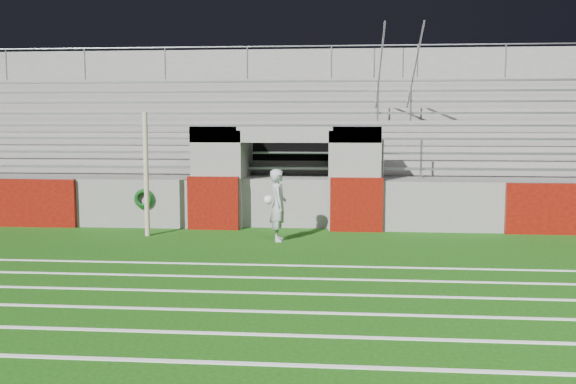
# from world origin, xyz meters

# --- Properties ---
(ground) EXTENTS (90.00, 90.00, 0.00)m
(ground) POSITION_xyz_m (0.00, 0.00, 0.00)
(ground) COLOR #14430B
(ground) RESTS_ON ground
(field_post) EXTENTS (0.12, 0.12, 2.94)m
(field_post) POSITION_xyz_m (-3.19, 1.93, 1.47)
(field_post) COLOR tan
(field_post) RESTS_ON ground
(field_markings) EXTENTS (28.00, 8.09, 0.01)m
(field_markings) POSITION_xyz_m (0.00, -5.00, 0.01)
(field_markings) COLOR white
(field_markings) RESTS_ON ground
(stadium_structure) EXTENTS (26.00, 8.48, 5.42)m
(stadium_structure) POSITION_xyz_m (0.00, 7.97, 1.49)
(stadium_structure) COLOR slate
(stadium_structure) RESTS_ON ground
(goalkeeper_with_ball) EXTENTS (0.55, 0.65, 1.65)m
(goalkeeper_with_ball) POSITION_xyz_m (-0.00, 1.55, 0.83)
(goalkeeper_with_ball) COLOR #9EA4A7
(goalkeeper_with_ball) RESTS_ON ground
(hose_coil) EXTENTS (0.52, 0.14, 0.52)m
(hose_coil) POSITION_xyz_m (-3.59, 2.93, 0.77)
(hose_coil) COLOR #0C3F0E
(hose_coil) RESTS_ON ground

